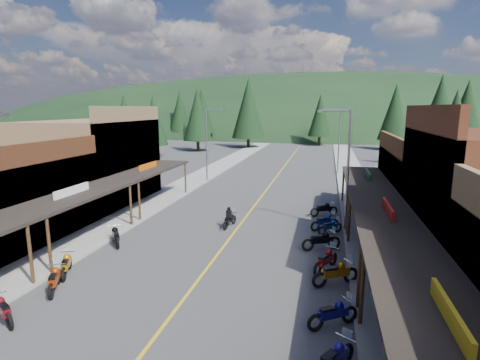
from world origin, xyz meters
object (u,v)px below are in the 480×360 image
Objects in this scene: pine_3 at (320,115)px; bike_west_6 at (54,278)px; pine_0 at (124,115)px; bike_east_10 at (330,226)px; shop_west_3 at (93,162)px; pine_8 at (154,121)px; bike_west_8 at (116,235)px; pedestrian_east_b at (360,206)px; streetlight_2 at (346,165)px; pine_5 at (467,108)px; bike_east_9 at (321,239)px; bike_east_8 at (326,259)px; pine_2 at (248,108)px; bike_east_6 at (333,312)px; bike_east_5 at (334,358)px; bike_east_7 at (336,272)px; pine_9 at (455,119)px; shop_east_3 at (443,188)px; pine_4 at (395,112)px; shop_west_2 at (2,199)px; bike_west_7 at (66,263)px; bike_west_5 at (2,308)px; rider_on_bike at (230,219)px; bike_east_11 at (325,221)px; pine_11 at (439,114)px; streetlight_1 at (208,141)px; pine_7 at (180,111)px.

bike_west_6 is (-9.88, -69.59, -5.87)m from pine_3.
pine_0 reaches higher than bike_east_10.
pine_8 is at bearing 105.97° from shop_west_3.
pedestrian_east_b is at bearing -6.38° from bike_west_8.
pine_8 is (-28.95, 32.00, 1.52)m from streetlight_2.
pine_5 is 6.10× the size of bike_east_9.
bike_east_9 is at bearing 122.61° from bike_east_8.
pine_2 is 6.51× the size of bike_west_6.
pine_3 is 4.86× the size of bike_east_8.
bike_east_6 is at bearing -88.19° from pine_3.
pine_2 reaches higher than bike_east_5.
pine_2 is 6.62× the size of bike_east_6.
bike_east_7 is at bearing -38.51° from bike_east_10.
pine_3 is 1.02× the size of pine_9.
pedestrian_east_b is (-5.44, 0.04, -1.59)m from shop_east_3.
bike_east_9 is (-12.37, -55.89, -6.58)m from pine_4.
bike_west_7 is (7.28, -3.73, -1.94)m from shop_west_2.
bike_east_7 is at bearing -5.36° from shop_west_2.
bike_east_6 is (12.26, 2.54, 0.02)m from bike_west_5.
pine_9 is 4.71× the size of bike_east_9.
pine_9 reaches higher than bike_west_7.
bike_east_9 is at bearing -52.41° from pine_8.
shop_west_2 is at bearing -149.03° from rider_on_bike.
bike_east_9 is 3.77m from bike_east_11.
bike_east_10 is at bearing 15.39° from shop_west_2.
pine_11 is 46.88m from bike_east_5.
rider_on_bike is at bearing -172.29° from streetlight_2.
rider_on_bike reaches higher than bike_east_11.
pine_0 is at bearing 129.29° from pine_8.
pine_4 is 6.11× the size of bike_west_5.
pine_11 reaches higher than bike_east_5.
bike_west_7 is at bearing -27.13° from shop_west_2.
shop_east_3 is at bearing 25.91° from rider_on_bike.
bike_east_8 is (12.37, 3.32, 0.06)m from bike_west_7.
bike_east_6 is at bearing -108.32° from pine_11.
pine_11 is 29.77m from pedestrian_east_b.
shop_east_3 reaches higher than bike_east_10.
pine_2 is 59.35m from bike_east_8.
bike_east_9 is (-1.32, -3.89, -3.81)m from streetlight_2.
streetlight_1 is at bearing -103.98° from pine_3.
shop_west_2 is 1.00× the size of shop_west_3.
pine_7 reaches higher than bike_east_6.
pine_9 is 0.87× the size of pine_11.
pine_5 is 88.17m from bike_west_5.
bike_east_7 is at bearing 122.23° from bike_east_5.
pine_11 is (6.25, 26.70, 4.65)m from shop_east_3.
bike_east_8 is at bearing 39.03° from pedestrian_east_b.
pine_0 is 4.73× the size of bike_east_7.
bike_west_7 is at bearing -146.62° from shop_east_3.
bike_west_6 is at bearing -33.89° from shop_west_2.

